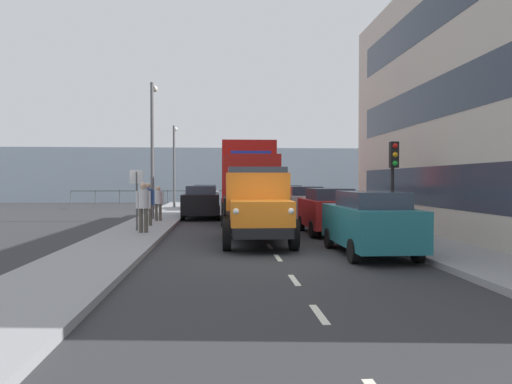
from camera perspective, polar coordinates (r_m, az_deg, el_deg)
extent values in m
plane|color=#2D2D30|center=(22.56, -0.30, -3.76)|extent=(80.00, 80.00, 0.00)
cube|color=gray|center=(23.32, 11.16, -3.44)|extent=(2.33, 40.27, 0.15)
cube|color=gray|center=(22.72, -12.06, -3.56)|extent=(2.33, 40.27, 0.15)
cube|color=silver|center=(7.67, 7.34, -13.86)|extent=(0.12, 1.10, 0.01)
cube|color=silver|center=(10.10, 4.46, -10.14)|extent=(0.12, 1.10, 0.01)
cube|color=silver|center=(12.87, 2.58, -7.64)|extent=(0.12, 1.10, 0.01)
cube|color=silver|center=(15.10, 1.58, -6.30)|extent=(0.12, 1.10, 0.01)
cube|color=silver|center=(17.76, 0.72, -5.14)|extent=(0.12, 1.10, 0.01)
cube|color=silver|center=(20.34, 0.11, -4.31)|extent=(0.12, 1.10, 0.01)
cube|color=silver|center=(22.98, -0.37, -3.66)|extent=(0.12, 1.10, 0.01)
cube|color=silver|center=(25.31, -0.71, -3.19)|extent=(0.12, 1.10, 0.01)
cube|color=silver|center=(28.10, -1.04, -2.74)|extent=(0.12, 1.10, 0.01)
cube|color=silver|center=(30.41, -1.27, -2.43)|extent=(0.12, 1.10, 0.01)
cube|color=silver|center=(33.09, -1.50, -2.12)|extent=(0.12, 1.10, 0.01)
cube|color=silver|center=(35.44, -1.67, -1.89)|extent=(0.12, 1.10, 0.01)
cube|color=silver|center=(37.83, -1.82, -1.68)|extent=(0.12, 1.10, 0.01)
cube|color=silver|center=(40.43, -1.96, -1.48)|extent=(0.12, 1.10, 0.01)
cube|color=#2D3847|center=(17.16, 21.12, 0.55)|extent=(0.08, 17.18, 1.40)
cube|color=#2D3847|center=(17.38, 21.21, 10.49)|extent=(0.08, 17.18, 1.40)
cube|color=#2D3847|center=(18.10, 21.30, 19.90)|extent=(0.08, 17.18, 1.40)
cube|color=#8C9EAD|center=(45.58, -2.20, 1.98)|extent=(80.00, 0.80, 5.00)
cylinder|color=#4C5156|center=(44.74, 16.18, -0.50)|extent=(0.08, 0.08, 1.20)
cylinder|color=#4C5156|center=(44.09, 13.74, -0.51)|extent=(0.08, 0.08, 1.20)
cylinder|color=#4C5156|center=(43.52, 11.23, -0.52)|extent=(0.08, 0.08, 1.20)
cylinder|color=#4C5156|center=(43.03, 8.66, -0.53)|extent=(0.08, 0.08, 1.20)
cylinder|color=#4C5156|center=(42.64, 6.04, -0.54)|extent=(0.08, 0.08, 1.20)
cylinder|color=#4C5156|center=(42.33, 3.37, -0.55)|extent=(0.08, 0.08, 1.20)
cylinder|color=#4C5156|center=(42.12, 0.68, -0.56)|extent=(0.08, 0.08, 1.20)
cylinder|color=#4C5156|center=(42.00, -2.04, -0.56)|extent=(0.08, 0.08, 1.20)
cylinder|color=#4C5156|center=(41.98, -4.77, -0.57)|extent=(0.08, 0.08, 1.20)
cylinder|color=#4C5156|center=(42.05, -7.50, -0.57)|extent=(0.08, 0.08, 1.20)
cylinder|color=#4C5156|center=(42.22, -10.21, -0.57)|extent=(0.08, 0.08, 1.20)
cylinder|color=#4C5156|center=(42.48, -12.89, -0.57)|extent=(0.08, 0.08, 1.20)
cylinder|color=#4C5156|center=(42.84, -15.54, -0.57)|extent=(0.08, 0.08, 1.20)
cylinder|color=#4C5156|center=(43.28, -18.13, -0.57)|extent=(0.08, 0.08, 1.20)
cylinder|color=#4C5156|center=(43.81, -20.67, -0.57)|extent=(0.08, 0.08, 1.20)
cube|color=#4C5156|center=(41.99, -2.04, 0.15)|extent=(28.00, 0.08, 0.08)
cube|color=black|center=(15.80, 0.03, -3.78)|extent=(1.64, 5.60, 0.30)
cube|color=orange|center=(13.93, 0.57, -2.41)|extent=(1.72, 1.90, 0.70)
cube|color=silver|center=(13.04, 0.88, -2.80)|extent=(1.16, 0.08, 0.56)
sphere|color=white|center=(13.11, 4.09, -2.21)|extent=(0.20, 0.20, 0.20)
sphere|color=white|center=(12.99, -2.35, -2.25)|extent=(0.20, 0.20, 0.20)
cube|color=orange|center=(15.41, 0.12, 0.09)|extent=(1.93, 1.34, 1.15)
cube|color=#2D3847|center=(15.40, 0.12, 1.86)|extent=(1.78, 1.23, 0.56)
cube|color=#2D2319|center=(17.12, -0.29, -2.61)|extent=(2.10, 2.80, 0.16)
cube|color=black|center=(17.20, 3.06, -1.53)|extent=(0.08, 2.80, 0.56)
cube|color=black|center=(17.07, -3.67, -1.55)|extent=(0.08, 2.80, 0.56)
cylinder|color=black|center=(14.26, 4.40, -4.95)|extent=(0.24, 0.90, 0.90)
cylinder|color=black|center=(14.11, -3.42, -5.02)|extent=(0.24, 0.90, 0.90)
cylinder|color=black|center=(17.44, 2.84, -3.79)|extent=(0.24, 0.90, 0.90)
cylinder|color=black|center=(17.31, -3.54, -3.83)|extent=(0.24, 0.90, 0.90)
cube|color=red|center=(21.36, -0.59, 0.84)|extent=(2.40, 2.21, 2.60)
cube|color=#2D3847|center=(21.36, -0.59, 2.37)|extent=(2.20, 2.04, 0.80)
cube|color=#1933B2|center=(21.39, -0.59, 4.59)|extent=(1.75, 0.20, 0.16)
cube|color=red|center=(25.35, -1.14, 2.17)|extent=(2.50, 5.95, 3.00)
cube|color=black|center=(24.45, -1.02, -1.72)|extent=(2.00, 8.07, 0.36)
cylinder|color=black|center=(21.60, 2.45, -2.61)|extent=(0.28, 1.04, 1.04)
cylinder|color=black|center=(21.46, -3.67, -2.64)|extent=(0.28, 1.04, 1.04)
cylinder|color=black|center=(25.18, 1.52, -2.04)|extent=(0.28, 1.04, 1.04)
cylinder|color=black|center=(25.06, -3.73, -2.06)|extent=(0.28, 1.04, 1.04)
cylinder|color=black|center=(27.30, 1.08, -1.78)|extent=(0.28, 1.04, 1.04)
cylinder|color=black|center=(27.19, -3.75, -1.79)|extent=(0.28, 1.04, 1.04)
cube|color=#1E6670|center=(13.65, 12.99, -3.79)|extent=(1.68, 4.31, 1.00)
cube|color=#2D3847|center=(13.41, 13.25, -0.84)|extent=(1.38, 2.37, 0.42)
cylinder|color=black|center=(14.78, 8.47, -5.32)|extent=(0.18, 0.60, 0.60)
cylinder|color=black|center=(15.21, 14.39, -5.16)|extent=(0.18, 0.60, 0.60)
cylinder|color=black|center=(12.21, 11.21, -6.75)|extent=(0.18, 0.60, 0.60)
cylinder|color=black|center=(12.72, 18.22, -6.47)|extent=(0.18, 0.60, 0.60)
cube|color=#B21E1E|center=(18.62, 8.33, -2.39)|extent=(1.68, 3.95, 1.00)
cube|color=#2D3847|center=(18.40, 8.47, -0.23)|extent=(1.37, 2.17, 0.42)
cylinder|color=black|center=(19.71, 5.29, -3.64)|extent=(0.18, 0.60, 0.60)
cylinder|color=black|center=(20.03, 9.80, -3.57)|extent=(0.18, 0.60, 0.60)
cylinder|color=black|center=(17.31, 6.61, -4.34)|extent=(0.18, 0.60, 0.60)
cylinder|color=black|center=(17.67, 11.71, -4.24)|extent=(0.18, 0.60, 0.60)
cube|color=white|center=(24.15, 5.46, -1.53)|extent=(1.77, 4.22, 1.00)
cube|color=#2D3847|center=(23.92, 5.55, 0.15)|extent=(1.45, 2.32, 0.42)
cylinder|color=black|center=(25.35, 3.10, -2.52)|extent=(0.18, 0.60, 0.60)
cylinder|color=black|center=(25.61, 6.83, -2.49)|extent=(0.18, 0.60, 0.60)
cylinder|color=black|center=(22.76, 3.92, -2.96)|extent=(0.18, 0.60, 0.60)
cylinder|color=black|center=(23.05, 8.06, -2.92)|extent=(0.18, 0.60, 0.60)
cube|color=#B7BABF|center=(30.05, 3.58, -0.95)|extent=(1.74, 4.36, 1.00)
cube|color=#2D3847|center=(29.83, 3.63, 0.39)|extent=(1.42, 2.40, 0.42)
cylinder|color=black|center=(31.32, 1.75, -1.77)|extent=(0.18, 0.60, 0.60)
cylinder|color=black|center=(31.53, 4.74, -1.76)|extent=(0.18, 0.60, 0.60)
cylinder|color=black|center=(28.64, 2.30, -2.07)|extent=(0.18, 0.60, 0.60)
cylinder|color=black|center=(28.86, 5.56, -2.05)|extent=(0.18, 0.60, 0.60)
cube|color=black|center=(26.23, -6.34, -1.30)|extent=(1.86, 4.54, 1.00)
cube|color=#2D3847|center=(26.40, -6.33, 0.26)|extent=(1.53, 2.50, 0.42)
cylinder|color=black|center=(24.83, -4.43, -2.60)|extent=(0.18, 0.60, 0.60)
cylinder|color=black|center=(24.90, -8.51, -2.60)|extent=(0.18, 0.60, 0.60)
cylinder|color=black|center=(27.64, -4.39, -2.20)|extent=(0.18, 0.60, 0.60)
cylinder|color=black|center=(27.70, -8.06, -2.20)|extent=(0.18, 0.60, 0.60)
cube|color=slate|center=(32.63, -5.89, -0.77)|extent=(1.72, 4.52, 1.00)
cube|color=#2D3847|center=(32.81, -5.88, 0.48)|extent=(1.41, 2.49, 0.42)
cylinder|color=black|center=(31.24, -4.48, -1.79)|extent=(0.18, 0.60, 0.60)
cylinder|color=black|center=(31.29, -7.47, -1.79)|extent=(0.18, 0.60, 0.60)
cylinder|color=black|center=(34.04, -4.44, -1.53)|extent=(0.18, 0.60, 0.60)
cylinder|color=black|center=(34.09, -7.19, -1.53)|extent=(0.18, 0.60, 0.60)
cylinder|color=#4C473D|center=(17.97, -12.65, -3.24)|extent=(0.14, 0.14, 0.87)
cylinder|color=#4C473D|center=(18.00, -13.21, -3.24)|extent=(0.14, 0.14, 0.87)
cylinder|color=silver|center=(17.94, -12.94, -0.77)|extent=(0.34, 0.34, 0.69)
cylinder|color=silver|center=(17.91, -12.25, -0.88)|extent=(0.09, 0.09, 0.63)
cylinder|color=silver|center=(17.97, -13.64, -0.88)|extent=(0.09, 0.09, 0.63)
sphere|color=tan|center=(17.93, -12.95, 0.70)|extent=(0.23, 0.23, 0.23)
cylinder|color=#4C473D|center=(20.73, -12.16, -2.65)|extent=(0.14, 0.14, 0.85)
cylinder|color=#4C473D|center=(20.76, -12.66, -2.65)|extent=(0.14, 0.14, 0.85)
cylinder|color=#2D4C8C|center=(20.71, -12.42, -0.54)|extent=(0.34, 0.34, 0.67)
cylinder|color=#2D4C8C|center=(20.68, -11.82, -0.63)|extent=(0.09, 0.09, 0.62)
cylinder|color=#2D4C8C|center=(20.74, -13.02, -0.63)|extent=(0.09, 0.09, 0.62)
sphere|color=tan|center=(20.70, -12.43, 0.71)|extent=(0.23, 0.23, 0.23)
cylinder|color=#4C473D|center=(23.15, -11.06, -2.32)|extent=(0.14, 0.14, 0.78)
cylinder|color=#4C473D|center=(23.17, -11.50, -2.32)|extent=(0.14, 0.14, 0.78)
cylinder|color=silver|center=(23.12, -11.29, -0.60)|extent=(0.34, 0.34, 0.62)
cylinder|color=silver|center=(23.10, -10.75, -0.67)|extent=(0.09, 0.09, 0.57)
cylinder|color=silver|center=(23.15, -11.83, -0.67)|extent=(0.09, 0.09, 0.57)
sphere|color=tan|center=(23.11, -11.29, 0.43)|extent=(0.21, 0.21, 0.21)
cylinder|color=black|center=(17.76, 15.54, 0.45)|extent=(0.12, 0.12, 3.20)
cube|color=black|center=(17.65, 15.72, 4.18)|extent=(0.28, 0.24, 0.90)
sphere|color=red|center=(17.55, 15.86, 5.18)|extent=(0.18, 0.18, 0.18)
sphere|color=orange|center=(17.54, 15.85, 4.20)|extent=(0.18, 0.18, 0.18)
sphere|color=green|center=(17.52, 15.84, 3.22)|extent=(0.18, 0.18, 0.18)
cylinder|color=#59595B|center=(24.40, -11.95, 4.71)|extent=(0.16, 0.16, 6.60)
cylinder|color=#59595B|center=(25.23, -11.85, 11.93)|extent=(0.10, 0.90, 0.10)
sphere|color=silver|center=(25.66, -11.71, 11.64)|extent=(0.32, 0.32, 0.32)
cylinder|color=#59595B|center=(34.44, -9.48, 2.94)|extent=(0.16, 0.16, 5.64)
cylinder|color=#59595B|center=(35.06, -9.43, 7.36)|extent=(0.10, 0.90, 0.10)
sphere|color=silver|center=(35.50, -9.36, 7.21)|extent=(0.32, 0.32, 0.32)
cylinder|color=#4C4C4C|center=(18.78, -13.67, -1.01)|extent=(0.07, 0.07, 2.20)
cube|color=silver|center=(18.77, -13.69, 1.73)|extent=(0.50, 0.04, 0.50)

